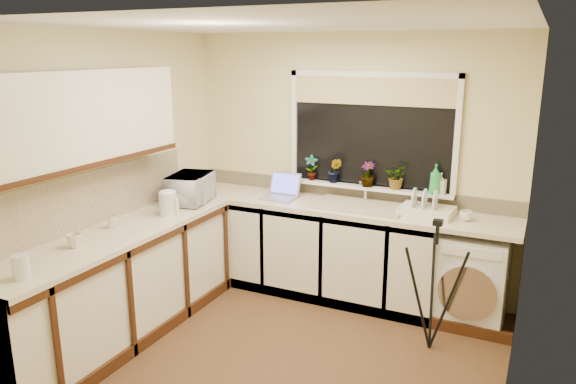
{
  "coord_description": "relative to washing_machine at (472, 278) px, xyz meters",
  "views": [
    {
      "loc": [
        1.68,
        -3.42,
        2.29
      ],
      "look_at": [
        -0.21,
        0.55,
        1.15
      ],
      "focal_mm": 34.38,
      "sensor_mm": 36.0,
      "label": 1
    }
  ],
  "objects": [
    {
      "name": "worktop_back",
      "position": [
        -1.23,
        0.0,
        0.48
      ],
      "size": [
        3.2,
        0.6,
        0.04
      ],
      "primitive_type": "cube",
      "color": "beige",
      "rests_on": "base_cabinet_back"
    },
    {
      "name": "floor",
      "position": [
        -1.23,
        -1.2,
        -0.4
      ],
      "size": [
        3.2,
        3.2,
        0.0
      ],
      "primitive_type": "plane",
      "color": "brown",
      "rests_on": "ground"
    },
    {
      "name": "plant_a",
      "position": [
        -1.6,
        0.22,
        0.78
      ],
      "size": [
        0.15,
        0.13,
        0.25
      ],
      "primitive_type": "imported",
      "rotation": [
        0.0,
        0.0,
        0.37
      ],
      "color": "#999999",
      "rests_on": "windowsill"
    },
    {
      "name": "wall_right",
      "position": [
        0.37,
        -1.2,
        0.83
      ],
      "size": [
        0.0,
        3.0,
        3.0
      ],
      "primitive_type": "plane",
      "rotation": [
        1.57,
        0.0,
        -1.57
      ],
      "color": "beige",
      "rests_on": "ground"
    },
    {
      "name": "wall_left",
      "position": [
        -2.83,
        -1.2,
        0.83
      ],
      "size": [
        0.0,
        3.0,
        3.0
      ],
      "primitive_type": "plane",
      "rotation": [
        1.57,
        0.0,
        1.57
      ],
      "color": "beige",
      "rests_on": "ground"
    },
    {
      "name": "soap_bottle_clear",
      "position": [
        -0.36,
        0.23,
        0.75
      ],
      "size": [
        0.09,
        0.1,
        0.19
      ],
      "primitive_type": "imported",
      "rotation": [
        0.0,
        0.0,
        -0.11
      ],
      "color": "#999999",
      "rests_on": "windowsill"
    },
    {
      "name": "glass_jug",
      "position": [
        -2.42,
        -2.44,
        0.58
      ],
      "size": [
        0.11,
        0.11,
        0.16
      ],
      "primitive_type": "cylinder",
      "color": "silver",
      "rests_on": "worktop_left"
    },
    {
      "name": "base_cabinet_back",
      "position": [
        -1.55,
        0.0,
        0.03
      ],
      "size": [
        2.55,
        0.6,
        0.86
      ],
      "primitive_type": "cube",
      "color": "silver",
      "rests_on": "floor"
    },
    {
      "name": "microwave",
      "position": [
        -2.51,
        -0.51,
        0.64
      ],
      "size": [
        0.43,
        0.54,
        0.27
      ],
      "primitive_type": "imported",
      "rotation": [
        0.0,
        0.0,
        1.79
      ],
      "color": "white",
      "rests_on": "worktop_left"
    },
    {
      "name": "sink",
      "position": [
        -1.03,
        0.0,
        0.52
      ],
      "size": [
        0.82,
        0.46,
        0.03
      ],
      "primitive_type": "cube",
      "color": "tan",
      "rests_on": "worktop_back"
    },
    {
      "name": "soap_bottle_green",
      "position": [
        -0.4,
        0.2,
        0.79
      ],
      "size": [
        0.13,
        0.13,
        0.27
      ],
      "primitive_type": "imported",
      "rotation": [
        0.0,
        0.0,
        0.29
      ],
      "color": "green",
      "rests_on": "windowsill"
    },
    {
      "name": "cup_back",
      "position": [
        -0.09,
        -0.0,
        0.54
      ],
      "size": [
        0.13,
        0.13,
        0.09
      ],
      "primitive_type": "imported",
      "rotation": [
        0.0,
        0.0,
        0.18
      ],
      "color": "white",
      "rests_on": "worktop_back"
    },
    {
      "name": "kettle",
      "position": [
        -2.44,
        -0.94,
        0.6
      ],
      "size": [
        0.15,
        0.15,
        0.2
      ],
      "primitive_type": "cylinder",
      "color": "silver",
      "rests_on": "worktop_left"
    },
    {
      "name": "wall_front",
      "position": [
        -1.23,
        -2.7,
        0.83
      ],
      "size": [
        3.2,
        0.0,
        3.2
      ],
      "primitive_type": "plane",
      "rotation": [
        -1.57,
        0.0,
        0.0
      ],
      "color": "beige",
      "rests_on": "ground"
    },
    {
      "name": "splashback_left",
      "position": [
        -2.82,
        -1.5,
        0.73
      ],
      "size": [
        0.02,
        2.4,
        0.45
      ],
      "primitive_type": "cube",
      "color": "beige",
      "rests_on": "wall_left"
    },
    {
      "name": "steel_jar",
      "position": [
        -2.62,
        -1.42,
        0.56
      ],
      "size": [
        0.08,
        0.08,
        0.11
      ],
      "primitive_type": "cylinder",
      "color": "silver",
      "rests_on": "worktop_left"
    },
    {
      "name": "base_cabinet_left",
      "position": [
        -2.53,
        -1.5,
        0.03
      ],
      "size": [
        0.54,
        2.4,
        0.86
      ],
      "primitive_type": "cube",
      "color": "silver",
      "rests_on": "floor"
    },
    {
      "name": "dish_rack",
      "position": [
        -0.43,
        0.03,
        0.54
      ],
      "size": [
        0.47,
        0.36,
        0.07
      ],
      "primitive_type": "cube",
      "rotation": [
        0.0,
        0.0,
        -0.06
      ],
      "color": "silver",
      "rests_on": "worktop_back"
    },
    {
      "name": "plant_d",
      "position": [
        -0.75,
        0.23,
        0.77
      ],
      "size": [
        0.21,
        0.19,
        0.23
      ],
      "primitive_type": "imported",
      "rotation": [
        0.0,
        0.0,
        -0.04
      ],
      "color": "#999999",
      "rests_on": "windowsill"
    },
    {
      "name": "window_blind",
      "position": [
        -1.03,
        0.26,
        1.53
      ],
      "size": [
        1.5,
        0.02,
        0.25
      ],
      "primitive_type": "cube",
      "color": "tan",
      "rests_on": "wall_back"
    },
    {
      "name": "faucet",
      "position": [
        -1.03,
        0.18,
        0.62
      ],
      "size": [
        0.03,
        0.03,
        0.24
      ],
      "primitive_type": "cylinder",
      "color": "silver",
      "rests_on": "worktop_back"
    },
    {
      "name": "upper_cabinet",
      "position": [
        -2.67,
        -1.65,
        1.4
      ],
      "size": [
        0.28,
        1.9,
        0.7
      ],
      "primitive_type": "cube",
      "color": "silver",
      "rests_on": "wall_left"
    },
    {
      "name": "plant_c",
      "position": [
        -1.02,
        0.21,
        0.77
      ],
      "size": [
        0.13,
        0.13,
        0.23
      ],
      "primitive_type": "imported",
      "rotation": [
        0.0,
        0.0,
        -0.02
      ],
      "color": "#999999",
      "rests_on": "windowsill"
    },
    {
      "name": "window_glass",
      "position": [
        -1.03,
        0.29,
        1.15
      ],
      "size": [
        1.5,
        0.02,
        1.0
      ],
      "primitive_type": "cube",
      "color": "black",
      "rests_on": "wall_back"
    },
    {
      "name": "tripod",
      "position": [
        -0.22,
        -0.6,
        0.13
      ],
      "size": [
        0.64,
        0.64,
        1.06
      ],
      "primitive_type": null,
      "rotation": [
        0.0,
        0.0,
        -0.29
      ],
      "color": "black",
      "rests_on": "floor"
    },
    {
      "name": "plant_b",
      "position": [
        -1.35,
        0.22,
        0.77
      ],
      "size": [
        0.14,
        0.12,
        0.24
      ],
      "primitive_type": "imported",
      "rotation": [
        0.0,
        0.0,
        0.14
      ],
      "color": "#999999",
      "rests_on": "windowsill"
    },
    {
      "name": "worktop_left",
      "position": [
        -2.53,
        -1.5,
        0.48
      ],
      "size": [
        0.6,
        2.4,
        0.04
      ],
      "primitive_type": "cube",
      "color": "beige",
      "rests_on": "base_cabinet_left"
    },
    {
      "name": "splashback_back",
      "position": [
        -1.23,
        0.29,
        0.57
      ],
      "size": [
        3.2,
        0.02,
        0.14
      ],
      "primitive_type": "cube",
      "color": "beige",
      "rests_on": "wall_back"
    },
    {
      "name": "laptop",
      "position": [
        -1.82,
        0.01,
        0.56
      ],
      "size": [
        0.33,
        0.32,
        0.23
      ],
      "rotation": [
        0.0,
        0.0,
        -0.03
      ],
      "color": "#999AA0",
      "rests_on": "worktop_back"
    },
    {
      "name": "ceiling",
      "position": [
        -1.23,
        -1.2,
        2.05
      ],
      "size": [
        3.2,
        3.2,
        0.0
      ],
      "primitive_type": "plane",
      "rotation": [
        3.14,
        0.0,
        0.0
      ],
      "color": "white",
      "rests_on": "ground"
    },
    {
      "name": "cup_left",
      "position": [
        -2.55,
        -1.89,
        0.55
      ],
      "size": [
        0.14,
        0.14,
        0.1
      ],
      "primitive_type": "imported",
      "rotation": [
        0.0,
        0.0,
        0.3
      ],
      "color": "beige",
      "rests_on": "worktop_left"
    },
    {
      "name": "windowsill",
      "position": [
        -1.03,
        0.23,
        0.64
      ],
      "size": [
        1.6,
        0.14,
        0.03
      ],
      "primitive_type": "cube",
      "color": "white",
      "rests_on": "wall_back"
    },
    {
      "name": "wall_back",
      "position": [
        -1.23,
        0.3,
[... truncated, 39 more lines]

